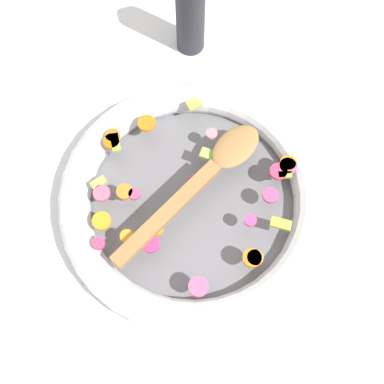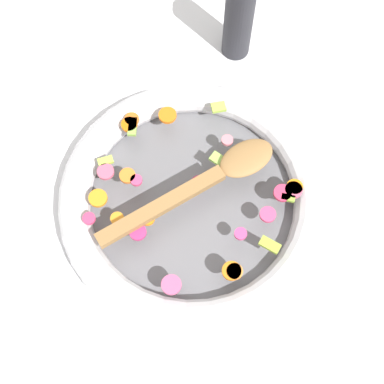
{
  "view_description": "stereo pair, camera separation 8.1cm",
  "coord_description": "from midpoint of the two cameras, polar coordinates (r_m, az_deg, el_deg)",
  "views": [
    {
      "loc": [
        -0.11,
        0.29,
        0.8
      ],
      "look_at": [
        0.0,
        0.0,
        0.05
      ],
      "focal_mm": 50.0,
      "sensor_mm": 36.0,
      "label": 1
    },
    {
      "loc": [
        -0.18,
        0.25,
        0.8
      ],
      "look_at": [
        0.0,
        0.0,
        0.05
      ],
      "focal_mm": 50.0,
      "sensor_mm": 36.0,
      "label": 2
    }
  ],
  "objects": [
    {
      "name": "pepper_mill",
      "position": [
        0.94,
        -2.76,
        18.56
      ],
      "size": [
        0.05,
        0.05,
        0.2
      ],
      "color": "#232328",
      "rests_on": "ground_plane"
    },
    {
      "name": "chopped_vegetables",
      "position": [
        0.81,
        -3.36,
        -0.39
      ],
      "size": [
        0.33,
        0.31,
        0.01
      ],
      "color": "orange",
      "rests_on": "skillet"
    },
    {
      "name": "skillet",
      "position": [
        0.84,
        -2.75,
        -1.06
      ],
      "size": [
        0.42,
        0.42,
        0.05
      ],
      "color": "slate",
      "rests_on": "ground_plane"
    },
    {
      "name": "ground_plane",
      "position": [
        0.86,
        -2.69,
        -1.6
      ],
      "size": [
        4.0,
        4.0,
        0.0
      ],
      "primitive_type": "plane",
      "color": "silver"
    },
    {
      "name": "wooden_spoon",
      "position": [
        0.81,
        -1.62,
        1.21
      ],
      "size": [
        0.15,
        0.3,
        0.01
      ],
      "color": "olive",
      "rests_on": "chopped_vegetables"
    }
  ]
}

